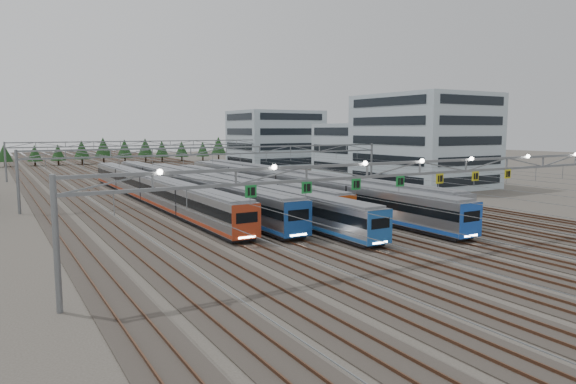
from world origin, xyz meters
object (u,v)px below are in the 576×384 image
gantry_mid (227,157)px  train_f (296,182)px  depot_bldg_north (275,139)px  train_b (182,186)px  train_c (226,189)px  train_e (284,186)px  train_d (243,186)px  train_a (150,188)px  depot_bldg_mid (356,149)px  gantry_near (420,170)px  gantry_far (146,147)px  depot_bldg_south (423,141)px

gantry_mid → train_f: bearing=-8.5°
gantry_mid → depot_bldg_north: (37.87, 53.14, 1.34)m
train_b → depot_bldg_north: depot_bldg_north is taller
train_c → gantry_mid: gantry_mid is taller
train_e → gantry_mid: (-6.75, 5.72, 4.23)m
train_d → gantry_mid: gantry_mid is taller
train_a → gantry_mid: 12.10m
train_c → depot_bldg_mid: 52.91m
gantry_near → train_b: bearing=99.3°
train_a → train_f: (22.50, -3.08, -0.00)m
train_f → depot_bldg_mid: 40.19m
train_a → gantry_near: 43.29m
train_d → train_f: (9.00, -0.95, 0.22)m
train_f → depot_bldg_north: (26.62, 54.82, 5.57)m
train_e → gantry_far: (-6.75, 50.72, 4.23)m
gantry_mid → depot_bldg_mid: bearing=28.7°
train_a → train_c: (9.00, -6.04, -0.11)m
train_d → gantry_mid: size_ratio=0.94×
gantry_mid → depot_bldg_mid: (42.55, 23.25, -0.51)m
train_d → gantry_far: size_ratio=0.94×
train_c → train_f: bearing=12.3°
depot_bldg_south → gantry_mid: bearing=177.5°
train_c → train_e: bearing=-6.9°
train_c → train_f: size_ratio=0.98×
depot_bldg_south → gantry_near: bearing=-135.3°
train_f → depot_bldg_north: size_ratio=3.08×
train_d → gantry_far: gantry_far is taller
train_b → train_e: size_ratio=0.95×
train_c → gantry_mid: size_ratio=1.18×
gantry_near → gantry_far: gantry_near is taller
train_a → depot_bldg_mid: depot_bldg_mid is taller
gantry_far → depot_bldg_mid: bearing=-27.1°
train_f → train_a: bearing=172.2°
train_b → gantry_near: 41.61m
gantry_near → depot_bldg_mid: size_ratio=3.52×
train_a → train_b: 4.56m
train_e → depot_bldg_north: 66.81m
train_d → train_e: (4.50, -4.99, 0.23)m
depot_bldg_north → train_f: bearing=-115.9°
gantry_mid → train_a: bearing=172.9°
gantry_mid → gantry_far: bearing=90.0°
train_a → train_c: size_ratio=0.95×
train_e → gantry_near: 35.41m
train_f → depot_bldg_mid: depot_bldg_mid is taller
train_e → gantry_mid: size_ratio=1.22×
depot_bldg_mid → depot_bldg_north: bearing=98.9°
train_e → gantry_near: size_ratio=1.22×
train_d → depot_bldg_south: bearing=-1.5°
train_e → train_f: 6.04m
train_a → depot_bldg_mid: 58.19m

